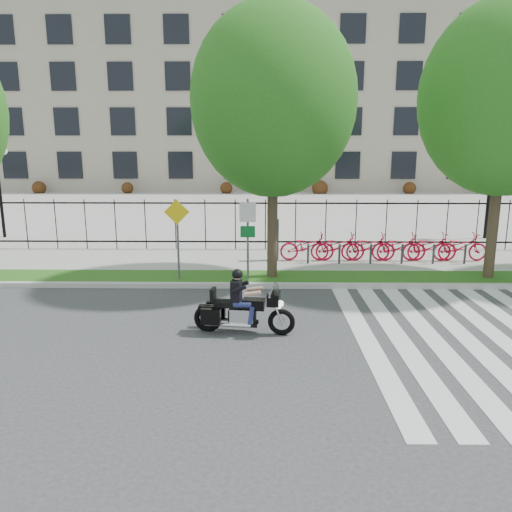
{
  "coord_description": "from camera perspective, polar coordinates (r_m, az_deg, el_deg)",
  "views": [
    {
      "loc": [
        -0.12,
        -10.46,
        4.22
      ],
      "look_at": [
        -0.29,
        3.0,
        1.23
      ],
      "focal_mm": 35.0,
      "sensor_mm": 36.0,
      "label": 1
    }
  ],
  "objects": [
    {
      "name": "street_tree_1",
      "position": [
        15.47,
        1.98,
        17.28
      ],
      "size": [
        4.96,
        4.96,
        8.22
      ],
      "color": "#36281D",
      "rests_on": "grass_verge"
    },
    {
      "name": "sidewalk",
      "position": [
        18.38,
        1.1,
        -0.53
      ],
      "size": [
        60.0,
        3.5,
        0.15
      ],
      "primitive_type": "cube",
      "color": "#A3A299",
      "rests_on": "ground"
    },
    {
      "name": "motorcycle_rider",
      "position": [
        11.44,
        -1.47,
        -5.93
      ],
      "size": [
        2.35,
        0.81,
        1.82
      ],
      "color": "black",
      "rests_on": "ground"
    },
    {
      "name": "bike_share_station",
      "position": [
        18.52,
        14.15,
        1.04
      ],
      "size": [
        7.84,
        0.88,
        1.5
      ],
      "color": "#2D2D33",
      "rests_on": "sidewalk"
    },
    {
      "name": "lamp_post_right",
      "position": [
        24.65,
        25.31,
        8.97
      ],
      "size": [
        1.06,
        0.7,
        4.25
      ],
      "color": "black",
      "rests_on": "ground"
    },
    {
      "name": "ground",
      "position": [
        11.28,
        1.31,
        -9.47
      ],
      "size": [
        120.0,
        120.0,
        0.0
      ],
      "primitive_type": "plane",
      "color": "#333335",
      "rests_on": "ground"
    },
    {
      "name": "grass_verge",
      "position": [
        15.96,
        1.15,
        -2.55
      ],
      "size": [
        60.0,
        1.5,
        0.15
      ],
      "primitive_type": "cube",
      "color": "#245715",
      "rests_on": "ground"
    },
    {
      "name": "plaza",
      "position": [
        35.7,
        0.94,
        5.79
      ],
      "size": [
        80.0,
        34.0,
        0.1
      ],
      "primitive_type": "cube",
      "color": "#A3A299",
      "rests_on": "ground"
    },
    {
      "name": "crosswalk_stripes",
      "position": [
        12.31,
        24.67,
        -8.71
      ],
      "size": [
        5.7,
        8.0,
        0.01
      ],
      "primitive_type": null,
      "color": "silver",
      "rests_on": "ground"
    },
    {
      "name": "street_tree_2",
      "position": [
        17.05,
        26.7,
        15.86
      ],
      "size": [
        5.04,
        5.04,
        8.35
      ],
      "color": "#36281D",
      "rests_on": "grass_verge"
    },
    {
      "name": "iron_fence",
      "position": [
        19.9,
        1.08,
        3.62
      ],
      "size": [
        30.0,
        0.06,
        2.0
      ],
      "primitive_type": null,
      "color": "black",
      "rests_on": "sidewalk"
    },
    {
      "name": "sign_pole_warning",
      "position": [
        15.47,
        -8.98,
        3.13
      ],
      "size": [
        0.78,
        0.09,
        2.49
      ],
      "color": "#59595B",
      "rests_on": "grass_verge"
    },
    {
      "name": "curb",
      "position": [
        15.14,
        1.17,
        -3.39
      ],
      "size": [
        60.0,
        0.2,
        0.15
      ],
      "primitive_type": "cube",
      "color": "#BCB8B0",
      "rests_on": "ground"
    },
    {
      "name": "sign_pole_regulatory",
      "position": [
        15.25,
        -0.95,
        3.14
      ],
      "size": [
        0.5,
        0.09,
        2.5
      ],
      "color": "#59595B",
      "rests_on": "grass_verge"
    },
    {
      "name": "office_building",
      "position": [
        55.67,
        0.91,
        18.42
      ],
      "size": [
        60.0,
        21.9,
        20.15
      ],
      "color": "#A9A088",
      "rests_on": "ground"
    }
  ]
}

